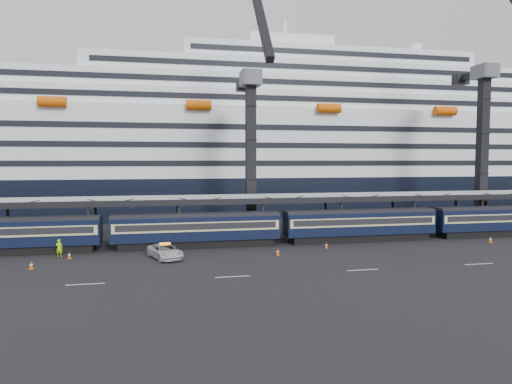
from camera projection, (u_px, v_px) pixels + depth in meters
ground at (470, 255)px, 48.20m from camera, size 260.00×260.00×0.00m
train at (385, 223)px, 56.89m from camera, size 133.05×3.00×4.05m
canopy at (403, 195)px, 61.52m from camera, size 130.00×6.25×5.53m
cruise_ship at (318, 149)px, 92.08m from camera, size 214.09×28.84×34.00m
crane_dark_near at (251, 146)px, 61.57m from camera, size 4.50×17.75×35.08m
crane_dark_mid at (485, 137)px, 67.43m from camera, size 4.50×18.24×39.64m
pickup_truck at (165, 251)px, 46.35m from camera, size 4.07×5.73×1.45m
worker at (59, 248)px, 47.05m from camera, size 0.75×0.56×1.86m
traffic_cone_a at (31, 265)px, 41.82m from camera, size 0.39×0.39×0.78m
traffic_cone_b at (69, 255)px, 46.33m from camera, size 0.37×0.37×0.74m
traffic_cone_c at (278, 252)px, 47.98m from camera, size 0.37×0.37×0.73m
traffic_cone_d at (326, 245)px, 51.84m from camera, size 0.34×0.34×0.68m
traffic_cone_e at (490, 239)px, 55.24m from camera, size 0.40×0.40×0.80m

